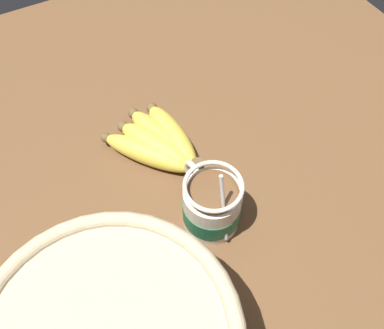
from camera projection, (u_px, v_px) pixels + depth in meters
table at (182, 210)px, 65.48cm from camera, size 119.14×119.14×2.99cm
coffee_mug at (211, 205)px, 59.51cm from camera, size 12.09×8.26×13.77cm
banana_bunch at (160, 143)px, 68.54cm from camera, size 17.37×13.34×4.30cm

